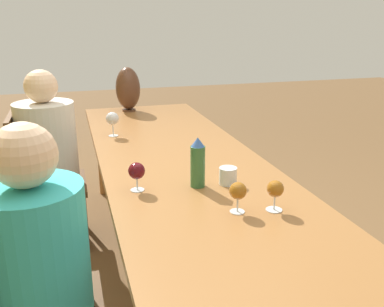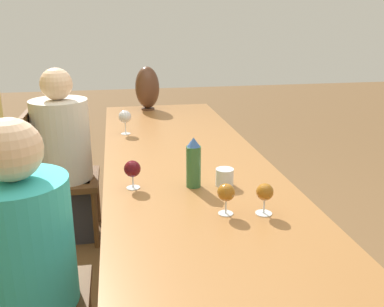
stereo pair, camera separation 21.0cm
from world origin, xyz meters
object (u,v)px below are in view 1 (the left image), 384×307
water_bottle (198,163)px  person_far (51,156)px  vase (128,89)px  wine_glass_0 (275,190)px  wine_glass_1 (137,171)px  chair_far (39,178)px  chair_near (22,306)px  wine_glass_2 (112,119)px  water_tumbler (228,176)px  person_near (43,270)px  wine_glass_4 (238,191)px

water_bottle → person_far: bearing=34.2°
vase → wine_glass_0: bearing=-171.8°
wine_glass_1 → chair_far: chair_far is taller
chair_far → person_far: 0.17m
chair_near → chair_far: bearing=0.0°
chair_near → chair_far: size_ratio=1.00×
wine_glass_0 → wine_glass_2: (1.32, 0.50, 0.02)m
water_tumbler → person_near: (-0.32, 0.83, -0.16)m
vase → wine_glass_0: size_ratio=2.79×
chair_far → vase: bearing=-44.3°
wine_glass_0 → water_tumbler: bearing=14.0°
wine_glass_0 → chair_near: chair_near is taller
wine_glass_0 → wine_glass_1: wine_glass_1 is taller
vase → wine_glass_2: (-0.74, 0.21, -0.07)m
water_bottle → person_far: person_far is taller
wine_glass_4 → person_near: bearing=91.8°
wine_glass_4 → person_near: 0.79m
wine_glass_0 → chair_near: size_ratio=0.14×
water_tumbler → wine_glass_0: (-0.32, -0.08, 0.05)m
vase → wine_glass_1: vase is taller
vase → person_near: person_near is taller
wine_glass_4 → chair_near: 0.91m
chair_near → wine_glass_2: bearing=-20.5°
vase → person_near: 2.16m
person_far → wine_glass_2: bearing=-93.2°
vase → chair_far: bearing=135.7°
water_tumbler → wine_glass_1: (0.04, 0.42, 0.05)m
wine_glass_2 → chair_near: bearing=159.5°
chair_near → chair_far: 1.34m
wine_glass_0 → wine_glass_4: 0.15m
wine_glass_4 → chair_near: size_ratio=0.14×
wine_glass_0 → chair_near: bearing=89.9°
wine_glass_1 → person_far: (0.98, 0.41, -0.20)m
vase → person_far: bearing=139.5°
wine_glass_4 → chair_far: chair_far is taller
water_bottle → chair_far: size_ratio=0.26×
wine_glass_1 → person_near: (-0.36, 0.41, -0.21)m
wine_glass_2 → person_far: person_far is taller
vase → chair_near: bearing=161.2°
vase → person_far: (-0.72, 0.61, -0.30)m
wine_glass_2 → wine_glass_4: (-1.29, -0.35, -0.03)m
wine_glass_2 → chair_far: 0.61m
wine_glass_1 → wine_glass_2: (0.95, 0.00, 0.02)m
water_tumbler → wine_glass_1: wine_glass_1 is taller
wine_glass_2 → person_far: size_ratio=0.14×
wine_glass_1 → wine_glass_2: bearing=0.2°
wine_glass_4 → chair_near: chair_near is taller
water_tumbler → wine_glass_0: size_ratio=0.65×
water_bottle → wine_glass_2: 1.02m
chair_far → water_tumbler: bearing=-138.1°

